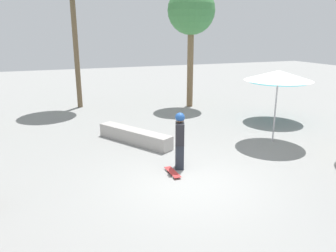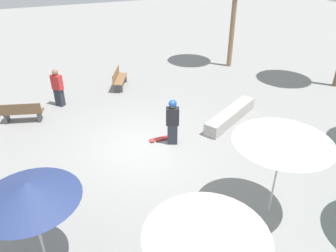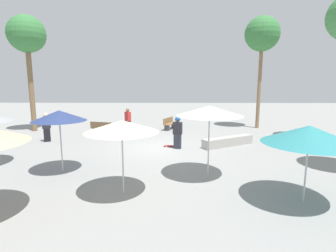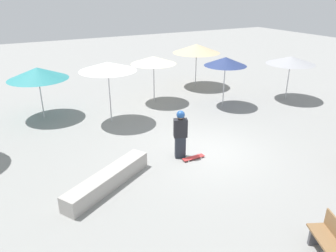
% 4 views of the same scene
% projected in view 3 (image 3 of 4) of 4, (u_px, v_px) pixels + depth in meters
% --- Properties ---
extents(ground_plane, '(60.00, 60.00, 0.00)m').
position_uv_depth(ground_plane, '(159.00, 148.00, 13.81)').
color(ground_plane, gray).
extents(skater_main, '(0.51, 0.40, 1.69)m').
position_uv_depth(skater_main, '(178.00, 131.00, 13.53)').
color(skater_main, '#282D38').
rests_on(skater_main, ground_plane).
extents(skateboard, '(0.80, 0.21, 0.07)m').
position_uv_depth(skateboard, '(171.00, 146.00, 14.01)').
color(skateboard, red).
rests_on(skateboard, ground_plane).
extents(concrete_ledge, '(3.02, 2.07, 0.48)m').
position_uv_depth(concrete_ledge, '(228.00, 141.00, 14.21)').
color(concrete_ledge, '#A8A39E').
rests_on(concrete_ledge, ground_plane).
extents(bench_near, '(1.06, 1.64, 0.85)m').
position_uv_depth(bench_near, '(170.00, 123.00, 19.18)').
color(bench_near, '#47474C').
rests_on(bench_near, ground_plane).
extents(bench_far, '(1.66, 0.85, 0.85)m').
position_uv_depth(bench_far, '(102.00, 128.00, 17.26)').
color(bench_far, '#47474C').
rests_on(bench_far, ground_plane).
extents(shade_umbrella_navy, '(2.01, 2.01, 2.39)m').
position_uv_depth(shade_umbrella_navy, '(59.00, 116.00, 9.80)').
color(shade_umbrella_navy, '#B7B7BC').
rests_on(shade_umbrella_navy, ground_plane).
extents(shade_umbrella_white, '(2.35, 2.35, 2.61)m').
position_uv_depth(shade_umbrella_white, '(210.00, 111.00, 9.18)').
color(shade_umbrella_white, '#B7B7BC').
rests_on(shade_umbrella_white, ground_plane).
extents(shade_umbrella_teal, '(2.56, 2.56, 2.25)m').
position_uv_depth(shade_umbrella_teal, '(309.00, 135.00, 7.23)').
color(shade_umbrella_teal, '#B7B7BC').
rests_on(shade_umbrella_teal, ground_plane).
extents(shade_umbrella_cream, '(2.22, 2.22, 2.32)m').
position_uv_depth(shade_umbrella_cream, '(122.00, 126.00, 7.72)').
color(shade_umbrella_cream, '#B7B7BC').
rests_on(shade_umbrella_cream, ground_plane).
extents(palm_tree_left, '(2.47, 2.47, 8.06)m').
position_uv_depth(palm_tree_left, '(262.00, 35.00, 18.70)').
color(palm_tree_left, '#896B4C').
rests_on(palm_tree_left, ground_plane).
extents(palm_tree_far_back, '(2.47, 2.47, 7.85)m').
position_uv_depth(palm_tree_far_back, '(27.00, 36.00, 17.55)').
color(palm_tree_far_back, brown).
rests_on(palm_tree_far_back, ground_plane).
extents(bystander_watching, '(0.48, 0.50, 1.65)m').
position_uv_depth(bystander_watching, '(128.00, 120.00, 18.15)').
color(bystander_watching, '#282D38').
rests_on(bystander_watching, ground_plane).
extents(bystander_far, '(0.52, 0.44, 1.67)m').
position_uv_depth(bystander_far, '(46.00, 127.00, 15.15)').
color(bystander_far, black).
rests_on(bystander_far, ground_plane).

